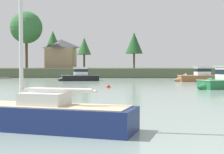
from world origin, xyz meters
name	(u,v)px	position (x,y,z in m)	size (l,w,h in m)	color
far_shore_bank	(145,72)	(0.00, 86.83, 1.05)	(178.60, 41.18, 2.10)	#4C563D
sailboat_navy	(36,122)	(-8.79, 7.62, 0.28)	(8.89, 4.21, 12.69)	navy
cruiser_black	(77,78)	(-13.94, 52.50, 0.57)	(7.79, 4.12, 4.81)	black
dinghy_grey	(2,78)	(-30.51, 60.02, 0.13)	(3.51, 2.20, 0.52)	gray
cruiser_wood	(197,78)	(7.08, 51.13, 0.55)	(9.17, 3.64, 4.61)	brown
cruiser_green	(223,84)	(6.40, 33.23, 0.60)	(8.32, 5.68, 4.71)	#236B3D
mooring_buoy_red	(108,87)	(-7.25, 34.62, 0.08)	(0.48, 0.48, 0.53)	red
shore_tree_right	(84,46)	(-16.21, 80.00, 7.78)	(3.65, 3.65, 7.96)	brown
shore_tree_inland_c	(26,28)	(-30.83, 77.81, 12.49)	(8.19, 8.19, 14.52)	brown
shore_tree_inland_a	(53,41)	(-25.02, 82.44, 9.26)	(4.59, 4.59, 10.05)	brown
shore_tree_left	(134,43)	(-3.27, 75.59, 8.29)	(4.25, 4.25, 8.82)	brown
cottage_behind_trees	(61,53)	(-22.82, 82.64, 6.09)	(7.72, 8.84, 7.72)	tan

